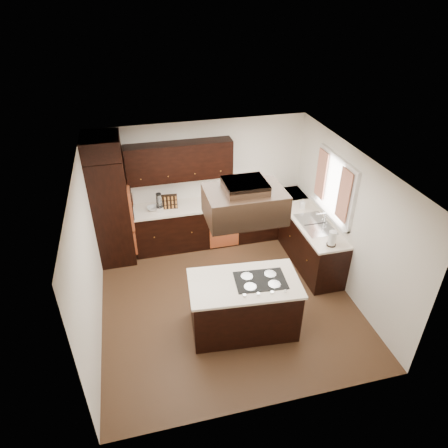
{
  "coord_description": "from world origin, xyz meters",
  "views": [
    {
      "loc": [
        -1.29,
        -5.02,
        4.77
      ],
      "look_at": [
        0.1,
        0.6,
        1.15
      ],
      "focal_mm": 32.0,
      "sensor_mm": 36.0,
      "label": 1
    }
  ],
  "objects_px": {
    "oven_column": "(112,210)",
    "island": "(244,306)",
    "spice_rack": "(168,202)",
    "range_hood": "(245,204)"
  },
  "relations": [
    {
      "from": "range_hood",
      "to": "spice_rack",
      "type": "relative_size",
      "value": 3.1
    },
    {
      "from": "oven_column",
      "to": "spice_rack",
      "type": "distance_m",
      "value": 1.07
    },
    {
      "from": "oven_column",
      "to": "island",
      "type": "height_order",
      "value": "oven_column"
    },
    {
      "from": "oven_column",
      "to": "island",
      "type": "xyz_separation_m",
      "value": [
        1.87,
        -2.4,
        -0.62
      ]
    },
    {
      "from": "island",
      "to": "oven_column",
      "type": "bearing_deg",
      "value": 133.0
    },
    {
      "from": "island",
      "to": "range_hood",
      "type": "distance_m",
      "value": 1.73
    },
    {
      "from": "oven_column",
      "to": "range_hood",
      "type": "bearing_deg",
      "value": -50.26
    },
    {
      "from": "range_hood",
      "to": "oven_column",
      "type": "bearing_deg",
      "value": 129.74
    },
    {
      "from": "oven_column",
      "to": "spice_rack",
      "type": "bearing_deg",
      "value": 4.29
    },
    {
      "from": "oven_column",
      "to": "spice_rack",
      "type": "xyz_separation_m",
      "value": [
        1.06,
        0.08,
        0.0
      ]
    }
  ]
}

